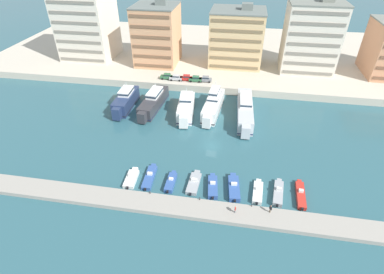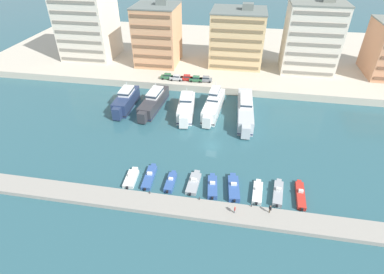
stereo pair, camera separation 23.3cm
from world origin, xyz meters
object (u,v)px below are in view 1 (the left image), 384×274
at_px(yacht_navy_far_left, 126,101).
at_px(motorboat_blue_left, 150,177).
at_px(yacht_white_center_left, 213,104).
at_px(car_red_mid_left, 186,78).
at_px(yacht_silver_center, 245,110).
at_px(pedestrian_near_edge, 271,208).
at_px(car_green_far_left, 167,76).
at_px(motorboat_grey_center_left, 194,183).
at_px(pedestrian_mid_deck, 235,209).
at_px(motorboat_grey_right, 278,193).
at_px(motorboat_blue_center_right, 234,188).
at_px(yacht_charcoal_left, 153,102).
at_px(motorboat_blue_center, 213,186).
at_px(car_green_center_left, 195,79).
at_px(car_grey_center, 205,79).
at_px(motorboat_white_far_left, 132,178).
at_px(car_silver_left, 176,77).
at_px(motorboat_blue_mid_left, 171,182).
at_px(yacht_white_mid_left, 186,107).
at_px(motorboat_white_mid_right, 258,192).
at_px(motorboat_red_far_right, 301,195).

height_order(yacht_navy_far_left, motorboat_blue_left, yacht_navy_far_left).
height_order(yacht_white_center_left, car_red_mid_left, yacht_white_center_left).
distance_m(yacht_silver_center, pedestrian_near_edge, 35.01).
height_order(motorboat_blue_left, car_green_far_left, car_green_far_left).
bearing_deg(motorboat_grey_center_left, pedestrian_mid_deck, -38.44).
relative_size(motorboat_grey_center_left, motorboat_grey_right, 0.96).
bearing_deg(motorboat_blue_center_right, yacht_charcoal_left, 130.01).
bearing_deg(car_red_mid_left, yacht_charcoal_left, -113.99).
bearing_deg(motorboat_grey_right, motorboat_blue_center, -178.22).
bearing_deg(car_green_center_left, car_grey_center, 6.90).
xyz_separation_m(yacht_charcoal_left, motorboat_blue_center, (20.48, -29.76, -1.48)).
relative_size(motorboat_white_far_left, motorboat_grey_right, 0.84).
xyz_separation_m(motorboat_grey_center_left, car_silver_left, (-13.12, 44.10, 2.87)).
xyz_separation_m(motorboat_white_far_left, car_red_mid_left, (3.24, 45.39, 2.85)).
bearing_deg(car_green_far_left, motorboat_blue_mid_left, -75.68).
bearing_deg(yacht_charcoal_left, car_red_mid_left, 66.01).
distance_m(yacht_white_center_left, motorboat_grey_right, 34.11).
relative_size(motorboat_blue_center_right, car_grey_center, 1.84).
relative_size(motorboat_blue_mid_left, car_grey_center, 1.47).
xyz_separation_m(motorboat_blue_mid_left, car_silver_left, (-8.44, 44.77, 2.77)).
distance_m(yacht_charcoal_left, pedestrian_near_edge, 47.00).
relative_size(yacht_white_mid_left, motorboat_blue_center_right, 2.02).
distance_m(yacht_silver_center, motorboat_grey_right, 29.95).
height_order(yacht_white_mid_left, pedestrian_near_edge, yacht_white_mid_left).
xyz_separation_m(motorboat_blue_center, car_silver_left, (-17.01, 44.65, 2.73)).
relative_size(yacht_white_center_left, motorboat_white_mid_right, 2.70).
distance_m(motorboat_white_mid_right, pedestrian_mid_deck, 7.76).
xyz_separation_m(car_silver_left, pedestrian_mid_deck, (21.72, -50.93, -1.41)).
bearing_deg(car_grey_center, pedestrian_near_edge, -69.94).
bearing_deg(pedestrian_near_edge, yacht_white_mid_left, 123.10).
height_order(motorboat_white_mid_right, motorboat_red_far_right, motorboat_red_far_right).
xyz_separation_m(motorboat_grey_right, motorboat_red_far_right, (4.28, 0.27, -0.08)).
height_order(yacht_charcoal_left, car_green_far_left, yacht_charcoal_left).
relative_size(motorboat_blue_center_right, pedestrian_near_edge, 4.42).
bearing_deg(motorboat_blue_mid_left, car_green_center_left, 92.59).
distance_m(yacht_navy_far_left, car_red_mid_left, 22.06).
bearing_deg(car_green_center_left, motorboat_grey_center_left, -81.37).
distance_m(motorboat_blue_center_right, car_red_mid_left, 48.24).
xyz_separation_m(yacht_white_center_left, motorboat_blue_mid_left, (-5.28, -30.51, -1.88)).
bearing_deg(motorboat_blue_center, car_silver_left, 110.86).
relative_size(motorboat_blue_center, motorboat_grey_right, 0.93).
relative_size(yacht_white_center_left, car_red_mid_left, 4.43).
distance_m(yacht_navy_far_left, motorboat_white_mid_right, 47.13).
height_order(yacht_silver_center, pedestrian_mid_deck, yacht_silver_center).
bearing_deg(car_red_mid_left, yacht_white_center_left, -54.74).
xyz_separation_m(motorboat_grey_center_left, motorboat_blue_center, (3.89, -0.54, 0.14)).
distance_m(motorboat_blue_mid_left, motorboat_grey_center_left, 4.73).
bearing_deg(motorboat_blue_center_right, pedestrian_near_edge, -39.53).
xyz_separation_m(motorboat_blue_center, car_red_mid_left, (-13.67, 45.07, 2.73)).
bearing_deg(yacht_silver_center, motorboat_blue_center, -100.77).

